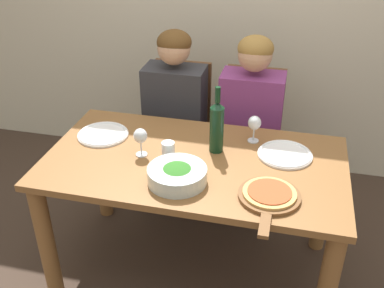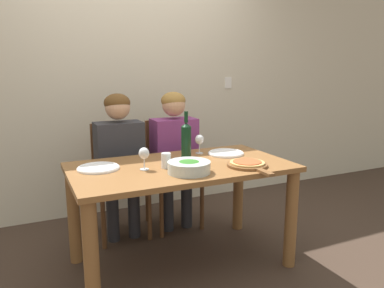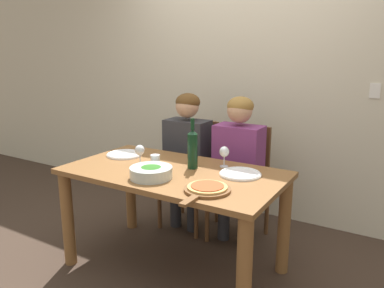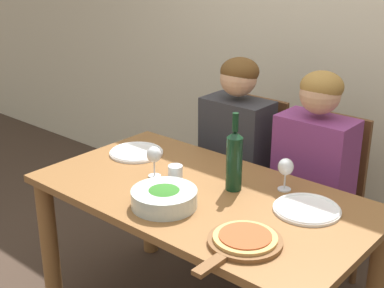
{
  "view_description": "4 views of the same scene",
  "coord_description": "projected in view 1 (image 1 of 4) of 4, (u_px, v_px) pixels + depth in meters",
  "views": [
    {
      "loc": [
        0.44,
        -1.87,
        1.96
      ],
      "look_at": [
        -0.02,
        0.05,
        0.81
      ],
      "focal_mm": 42.0,
      "sensor_mm": 36.0,
      "label": 1
    },
    {
      "loc": [
        -0.99,
        -2.32,
        1.42
      ],
      "look_at": [
        0.11,
        0.06,
        0.88
      ],
      "focal_mm": 35.0,
      "sensor_mm": 36.0,
      "label": 2
    },
    {
      "loc": [
        1.39,
        -2.06,
        1.54
      ],
      "look_at": [
        0.05,
        0.16,
        0.91
      ],
      "focal_mm": 35.0,
      "sensor_mm": 36.0,
      "label": 3
    },
    {
      "loc": [
        1.36,
        -1.65,
        1.79
      ],
      "look_at": [
        -0.1,
        0.05,
        0.94
      ],
      "focal_mm": 50.0,
      "sensor_mm": 36.0,
      "label": 4
    }
  ],
  "objects": [
    {
      "name": "wine_glass_left",
      "position": [
        140.0,
        137.0,
        2.25
      ],
      "size": [
        0.07,
        0.07,
        0.15
      ],
      "color": "silver",
      "rests_on": "dining_table"
    },
    {
      "name": "pizza_on_board",
      "position": [
        269.0,
        196.0,
        1.98
      ],
      "size": [
        0.28,
        0.42,
        0.04
      ],
      "color": "brown",
      "rests_on": "dining_table"
    },
    {
      "name": "person_man",
      "position": [
        250.0,
        114.0,
        2.76
      ],
      "size": [
        0.47,
        0.51,
        1.21
      ],
      "color": "#28282D",
      "rests_on": "ground"
    },
    {
      "name": "ground_plane",
      "position": [
        194.0,
        267.0,
        2.65
      ],
      "size": [
        40.0,
        40.0,
        0.0
      ],
      "primitive_type": "plane",
      "color": "#3D2D23"
    },
    {
      "name": "dinner_plate_right",
      "position": [
        285.0,
        154.0,
        2.29
      ],
      "size": [
        0.28,
        0.28,
        0.02
      ],
      "color": "white",
      "rests_on": "dining_table"
    },
    {
      "name": "chair_right",
      "position": [
        250.0,
        137.0,
        2.97
      ],
      "size": [
        0.42,
        0.42,
        0.95
      ],
      "color": "brown",
      "rests_on": "ground"
    },
    {
      "name": "water_tumbler",
      "position": [
        168.0,
        151.0,
        2.24
      ],
      "size": [
        0.07,
        0.07,
        0.1
      ],
      "color": "silver",
      "rests_on": "dining_table"
    },
    {
      "name": "broccoli_bowl",
      "position": [
        177.0,
        175.0,
        2.08
      ],
      "size": [
        0.28,
        0.28,
        0.08
      ],
      "color": "silver",
      "rests_on": "dining_table"
    },
    {
      "name": "dining_table",
      "position": [
        194.0,
        182.0,
        2.34
      ],
      "size": [
        1.52,
        0.83,
        0.75
      ],
      "color": "brown",
      "rests_on": "ground"
    },
    {
      "name": "person_woman",
      "position": [
        174.0,
        106.0,
        2.86
      ],
      "size": [
        0.47,
        0.51,
        1.21
      ],
      "color": "#28282D",
      "rests_on": "ground"
    },
    {
      "name": "chair_left",
      "position": [
        180.0,
        129.0,
        3.07
      ],
      "size": [
        0.42,
        0.42,
        0.95
      ],
      "color": "brown",
      "rests_on": "ground"
    },
    {
      "name": "dinner_plate_left",
      "position": [
        103.0,
        134.0,
        2.48
      ],
      "size": [
        0.28,
        0.28,
        0.02
      ],
      "color": "white",
      "rests_on": "dining_table"
    },
    {
      "name": "wine_bottle",
      "position": [
        217.0,
        126.0,
        2.27
      ],
      "size": [
        0.07,
        0.07,
        0.36
      ],
      "color": "black",
      "rests_on": "dining_table"
    },
    {
      "name": "wine_glass_right",
      "position": [
        254.0,
        124.0,
        2.37
      ],
      "size": [
        0.07,
        0.07,
        0.15
      ],
      "color": "silver",
      "rests_on": "dining_table"
    }
  ]
}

